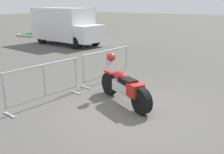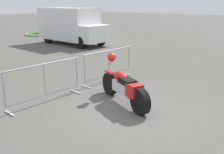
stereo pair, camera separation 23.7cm
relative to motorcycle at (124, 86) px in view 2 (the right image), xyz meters
The scene contains 6 objects.
ground_plane 0.71m from the motorcycle, 135.41° to the right, with size 120.00×120.00×0.00m, color #54514C.
motorcycle is the anchor object (origin of this frame).
crowd_barrier_near 2.09m from the motorcycle, 128.36° to the left, with size 2.29×0.52×1.07m.
crowd_barrier_far 2.09m from the motorcycle, 51.64° to the left, with size 2.29×0.52×1.07m.
delivery_van 10.74m from the motorcycle, 56.26° to the left, with size 2.11×5.05×2.31m.
planter_island 16.72m from the motorcycle, 61.05° to the left, with size 3.53×3.53×1.24m.
Camera 2 is at (-4.57, -3.40, 2.55)m, focal length 40.00 mm.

